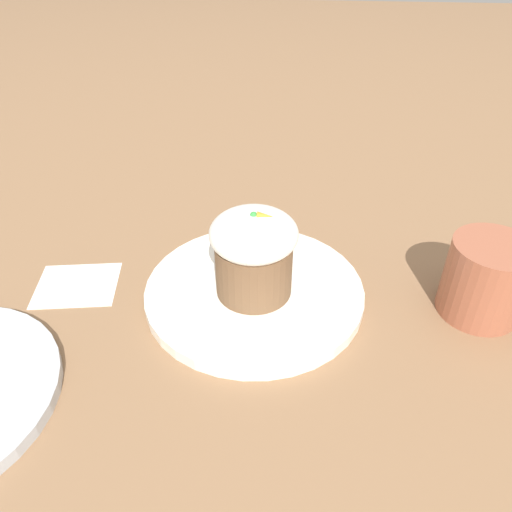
# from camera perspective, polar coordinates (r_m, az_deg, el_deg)

# --- Properties ---
(ground_plane) EXTENTS (4.00, 4.00, 0.00)m
(ground_plane) POSITION_cam_1_polar(r_m,az_deg,el_deg) (0.60, -0.19, -4.61)
(ground_plane) COLOR #846042
(dessert_plate) EXTENTS (0.26, 0.26, 0.01)m
(dessert_plate) POSITION_cam_1_polar(r_m,az_deg,el_deg) (0.60, -0.19, -4.08)
(dessert_plate) COLOR white
(dessert_plate) RESTS_ON ground_plane
(carrot_cake) EXTENTS (0.10, 0.10, 0.11)m
(carrot_cake) POSITION_cam_1_polar(r_m,az_deg,el_deg) (0.55, 0.00, 0.47)
(carrot_cake) COLOR brown
(carrot_cake) RESTS_ON dessert_plate
(spoon) EXTENTS (0.06, 0.14, 0.01)m
(spoon) POSITION_cam_1_polar(r_m,az_deg,el_deg) (0.59, 0.10, -2.95)
(spoon) COLOR silver
(spoon) RESTS_ON dessert_plate
(coffee_cup) EXTENTS (0.13, 0.09, 0.09)m
(coffee_cup) POSITION_cam_1_polar(r_m,az_deg,el_deg) (0.61, 24.93, -2.29)
(coffee_cup) COLOR #9E563D
(coffee_cup) RESTS_ON ground_plane
(paper_napkin) EXTENTS (0.11, 0.10, 0.00)m
(paper_napkin) POSITION_cam_1_polar(r_m,az_deg,el_deg) (0.65, -19.78, -3.13)
(paper_napkin) COLOR white
(paper_napkin) RESTS_ON ground_plane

